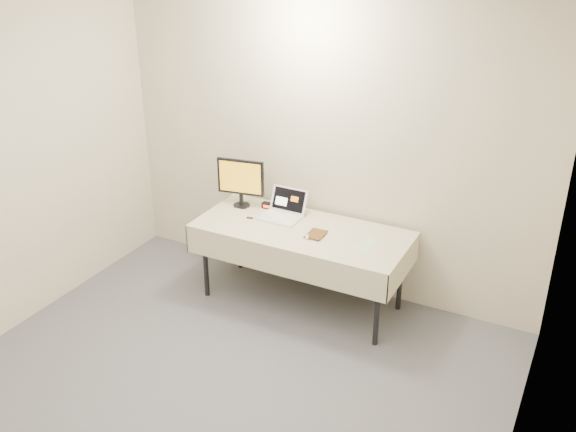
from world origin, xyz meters
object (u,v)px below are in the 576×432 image
at_px(table, 302,235).
at_px(laptop, 284,210).
at_px(monitor, 241,179).
at_px(book, 308,223).

bearing_deg(table, laptop, 148.31).
relative_size(table, monitor, 4.08).
height_order(table, laptop, laptop).
height_order(monitor, book, monitor).
distance_m(table, book, 0.19).
height_order(laptop, monitor, monitor).
bearing_deg(laptop, book, -31.43).
relative_size(laptop, monitor, 0.77).
xyz_separation_m(laptop, book, (0.35, -0.22, 0.04)).
distance_m(laptop, book, 0.41).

